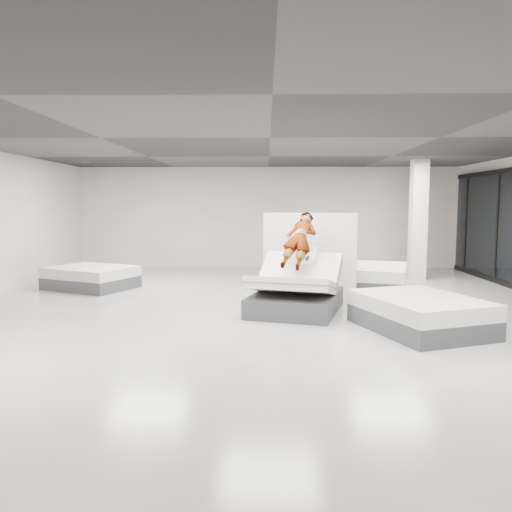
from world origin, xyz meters
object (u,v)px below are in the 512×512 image
(remote, at_px, (307,258))
(flat_bed_right_near, at_px, (420,314))
(flat_bed_right_far, at_px, (371,278))
(person, at_px, (300,248))
(hero_bed, at_px, (296,292))
(column, at_px, (418,220))
(divider_panel, at_px, (309,255))
(flat_bed_left_far, at_px, (91,278))

(remote, bearing_deg, flat_bed_right_near, -21.23)
(flat_bed_right_near, bearing_deg, flat_bed_right_far, 89.58)
(person, distance_m, flat_bed_right_far, 3.00)
(hero_bed, xyz_separation_m, flat_bed_right_near, (1.92, -1.40, -0.11))
(remote, distance_m, flat_bed_right_far, 3.20)
(person, distance_m, column, 5.12)
(remote, relative_size, column, 0.04)
(person, bearing_deg, flat_bed_right_far, 65.40)
(remote, height_order, divider_panel, divider_panel)
(remote, xyz_separation_m, divider_panel, (0.17, 1.56, -0.11))
(flat_bed_right_near, bearing_deg, divider_panel, 118.40)
(hero_bed, relative_size, divider_panel, 1.17)
(flat_bed_right_far, height_order, flat_bed_right_near, flat_bed_right_far)
(person, distance_m, divider_panel, 1.22)
(hero_bed, bearing_deg, divider_panel, 75.74)
(hero_bed, xyz_separation_m, flat_bed_right_far, (1.94, 2.47, -0.09))
(hero_bed, distance_m, column, 5.52)
(column, bearing_deg, flat_bed_right_near, -106.04)
(person, distance_m, remote, 0.44)
(flat_bed_left_far, bearing_deg, divider_panel, -11.27)
(flat_bed_right_far, bearing_deg, flat_bed_left_far, 179.86)
(remote, bearing_deg, hero_bed, 169.82)
(hero_bed, relative_size, flat_bed_right_far, 0.97)
(divider_panel, height_order, flat_bed_right_near, divider_panel)
(hero_bed, xyz_separation_m, divider_panel, (0.37, 1.46, 0.54))
(hero_bed, relative_size, remote, 16.93)
(hero_bed, height_order, divider_panel, divider_panel)
(remote, bearing_deg, divider_panel, 99.68)
(person, xyz_separation_m, flat_bed_right_far, (1.86, 2.18, -0.90))
(remote, height_order, flat_bed_right_near, remote)
(divider_panel, bearing_deg, hero_bed, -91.58)
(column, bearing_deg, flat_bed_left_far, -169.04)
(person, height_order, remote, person)
(flat_bed_right_near, relative_size, column, 0.76)
(divider_panel, bearing_deg, flat_bed_right_near, -48.92)
(divider_panel, height_order, column, column)
(flat_bed_right_far, bearing_deg, hero_bed, -128.16)
(flat_bed_left_far, xyz_separation_m, column, (8.30, 1.61, 1.34))
(remote, distance_m, divider_panel, 1.57)
(flat_bed_right_near, relative_size, flat_bed_left_far, 1.03)
(flat_bed_right_near, distance_m, flat_bed_left_far, 7.76)
(person, xyz_separation_m, flat_bed_left_far, (-4.89, 2.19, -0.92))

